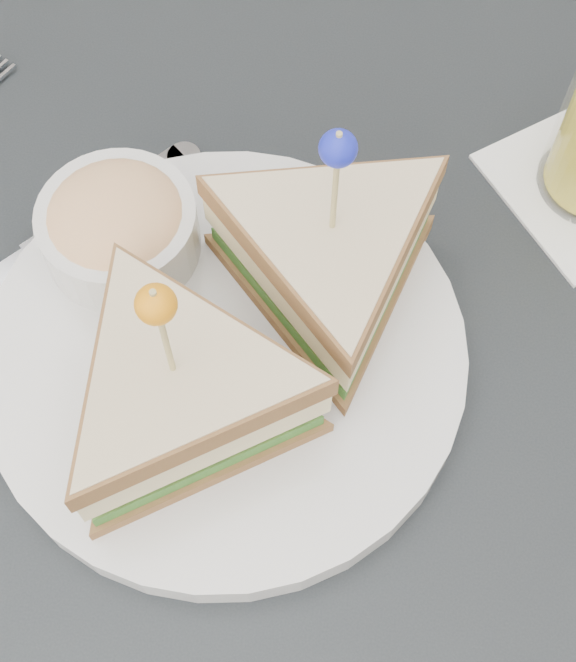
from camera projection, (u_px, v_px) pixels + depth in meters
The scene contains 4 objects.
ground_plane at pixel (280, 611), 1.22m from camera, with size 3.50×3.50×0.00m, color #3F3833.
table at pixel (272, 428), 0.62m from camera, with size 0.80×0.80×0.75m.
plate_meal at pixel (235, 322), 0.52m from camera, with size 0.32×0.31×0.17m.
cutlery_knife at pixel (43, 250), 0.59m from camera, with size 0.17×0.18×0.01m.
Camera 1 is at (0.03, -0.22, 1.26)m, focal length 50.00 mm.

